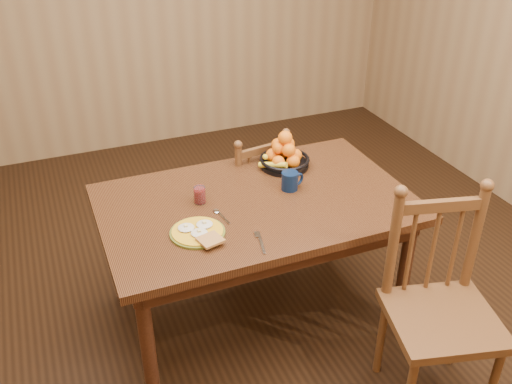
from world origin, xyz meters
name	(u,v)px	position (x,y,z in m)	size (l,w,h in m)	color
room	(256,90)	(0.00, 0.00, 1.35)	(4.52, 5.02, 2.72)	black
dining_table	(256,214)	(0.00, 0.00, 0.67)	(1.60, 1.00, 0.75)	black
chair_far	(251,195)	(0.20, 0.56, 0.43)	(0.45, 0.44, 0.88)	#543219
chair_near	(440,309)	(0.56, -0.84, 0.51)	(0.58, 0.56, 1.05)	#543219
breakfast_plate	(198,232)	(-0.37, -0.18, 0.76)	(0.26, 0.30, 0.04)	#59601E
fork	(260,241)	(-0.12, -0.35, 0.75)	(0.05, 0.18, 0.00)	silver
spoon	(219,213)	(-0.22, -0.05, 0.75)	(0.04, 0.16, 0.01)	silver
coffee_mug	(291,181)	(0.22, 0.04, 0.80)	(0.13, 0.09, 0.10)	#091834
juice_glass	(200,195)	(-0.28, 0.09, 0.79)	(0.06, 0.06, 0.09)	silver
fruit_bowl	(284,156)	(0.29, 0.29, 0.82)	(0.29, 0.29, 0.22)	black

